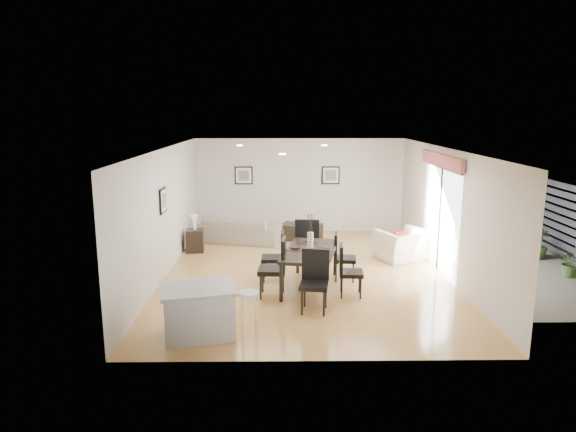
{
  "coord_description": "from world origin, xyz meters",
  "views": [
    {
      "loc": [
        -0.52,
        -10.69,
        3.47
      ],
      "look_at": [
        -0.37,
        0.4,
        1.19
      ],
      "focal_mm": 32.0,
      "sensor_mm": 36.0,
      "label": 1
    }
  ],
  "objects_px": {
    "dining_chair_wnear": "(277,264)",
    "dining_chair_head": "(315,277)",
    "kitchen_island": "(199,311)",
    "bar_stool": "(249,298)",
    "dining_chair_enear": "(347,267)",
    "dining_chair_wfar": "(277,253)",
    "sofa": "(238,230)",
    "dining_chair_efar": "(341,254)",
    "dining_table": "(310,254)",
    "dining_chair_foot": "(307,241)",
    "side_table": "(195,241)",
    "armchair": "(402,245)",
    "coffee_table": "(301,232)"
  },
  "relations": [
    {
      "from": "dining_chair_foot",
      "to": "coffee_table",
      "type": "xyz_separation_m",
      "value": [
        -0.01,
        2.74,
        -0.44
      ]
    },
    {
      "from": "dining_chair_wfar",
      "to": "dining_chair_head",
      "type": "bearing_deg",
      "value": 23.27
    },
    {
      "from": "dining_chair_wnear",
      "to": "kitchen_island",
      "type": "distance_m",
      "value": 2.13
    },
    {
      "from": "side_table",
      "to": "coffee_table",
      "type": "bearing_deg",
      "value": 23.46
    },
    {
      "from": "armchair",
      "to": "dining_chair_head",
      "type": "height_order",
      "value": "dining_chair_head"
    },
    {
      "from": "dining_chair_wnear",
      "to": "dining_chair_head",
      "type": "height_order",
      "value": "dining_chair_wnear"
    },
    {
      "from": "dining_chair_head",
      "to": "dining_chair_foot",
      "type": "distance_m",
      "value": 2.31
    },
    {
      "from": "dining_chair_wnear",
      "to": "dining_chair_efar",
      "type": "distance_m",
      "value": 1.63
    },
    {
      "from": "armchair",
      "to": "dining_chair_foot",
      "type": "bearing_deg",
      "value": -6.4
    },
    {
      "from": "dining_chair_wfar",
      "to": "side_table",
      "type": "relative_size",
      "value": 1.83
    },
    {
      "from": "dining_chair_head",
      "to": "side_table",
      "type": "height_order",
      "value": "dining_chair_head"
    },
    {
      "from": "dining_chair_foot",
      "to": "armchair",
      "type": "bearing_deg",
      "value": -157.37
    },
    {
      "from": "dining_chair_wfar",
      "to": "kitchen_island",
      "type": "bearing_deg",
      "value": -23.55
    },
    {
      "from": "side_table",
      "to": "dining_table",
      "type": "bearing_deg",
      "value": -44.74
    },
    {
      "from": "sofa",
      "to": "dining_chair_head",
      "type": "relative_size",
      "value": 2.1
    },
    {
      "from": "dining_chair_wnear",
      "to": "armchair",
      "type": "bearing_deg",
      "value": 132.85
    },
    {
      "from": "dining_chair_efar",
      "to": "sofa",
      "type": "bearing_deg",
      "value": 44.3
    },
    {
      "from": "dining_chair_wfar",
      "to": "armchair",
      "type": "bearing_deg",
      "value": 116.96
    },
    {
      "from": "dining_chair_wfar",
      "to": "dining_chair_head",
      "type": "xyz_separation_m",
      "value": [
        0.68,
        -1.63,
        0.03
      ]
    },
    {
      "from": "kitchen_island",
      "to": "bar_stool",
      "type": "relative_size",
      "value": 1.85
    },
    {
      "from": "dining_chair_enear",
      "to": "dining_chair_head",
      "type": "distance_m",
      "value": 0.95
    },
    {
      "from": "side_table",
      "to": "sofa",
      "type": "bearing_deg",
      "value": 43.82
    },
    {
      "from": "dining_table",
      "to": "dining_chair_head",
      "type": "height_order",
      "value": "dining_chair_head"
    },
    {
      "from": "dining_chair_head",
      "to": "bar_stool",
      "type": "xyz_separation_m",
      "value": [
        -1.09,
        -1.05,
        0.01
      ]
    },
    {
      "from": "sofa",
      "to": "kitchen_island",
      "type": "xyz_separation_m",
      "value": [
        -0.14,
        -5.89,
        0.07
      ]
    },
    {
      "from": "armchair",
      "to": "dining_chair_efar",
      "type": "distance_m",
      "value": 2.19
    },
    {
      "from": "dining_chair_enear",
      "to": "dining_chair_efar",
      "type": "bearing_deg",
      "value": 4.46
    },
    {
      "from": "sofa",
      "to": "dining_chair_wnear",
      "type": "xyz_separation_m",
      "value": [
        1.08,
        -4.15,
        0.3
      ]
    },
    {
      "from": "dining_chair_efar",
      "to": "dining_chair_foot",
      "type": "xyz_separation_m",
      "value": [
        -0.67,
        0.67,
        0.1
      ]
    },
    {
      "from": "dining_chair_efar",
      "to": "dining_chair_foot",
      "type": "bearing_deg",
      "value": 52.54
    },
    {
      "from": "dining_chair_wfar",
      "to": "dining_chair_head",
      "type": "relative_size",
      "value": 0.95
    },
    {
      "from": "dining_chair_efar",
      "to": "dining_table",
      "type": "bearing_deg",
      "value": 133.26
    },
    {
      "from": "dining_chair_head",
      "to": "coffee_table",
      "type": "xyz_separation_m",
      "value": [
        -0.04,
        5.05,
        -0.39
      ]
    },
    {
      "from": "dining_chair_wfar",
      "to": "bar_stool",
      "type": "height_order",
      "value": "dining_chair_wfar"
    },
    {
      "from": "dining_table",
      "to": "side_table",
      "type": "height_order",
      "value": "dining_table"
    },
    {
      "from": "sofa",
      "to": "coffee_table",
      "type": "height_order",
      "value": "sofa"
    },
    {
      "from": "bar_stool",
      "to": "dining_chair_wfar",
      "type": "bearing_deg",
      "value": 81.21
    },
    {
      "from": "dining_chair_efar",
      "to": "armchair",
      "type": "bearing_deg",
      "value": -40.91
    },
    {
      "from": "dining_table",
      "to": "dining_chair_wnear",
      "type": "bearing_deg",
      "value": -131.99
    },
    {
      "from": "armchair",
      "to": "dining_chair_efar",
      "type": "bearing_deg",
      "value": 16.6
    },
    {
      "from": "sofa",
      "to": "dining_chair_wnear",
      "type": "relative_size",
      "value": 2.01
    },
    {
      "from": "dining_table",
      "to": "dining_chair_wnear",
      "type": "relative_size",
      "value": 1.79
    },
    {
      "from": "dining_chair_efar",
      "to": "kitchen_island",
      "type": "relative_size",
      "value": 0.75
    },
    {
      "from": "dining_table",
      "to": "coffee_table",
      "type": "height_order",
      "value": "dining_table"
    },
    {
      "from": "dining_chair_efar",
      "to": "dining_chair_head",
      "type": "xyz_separation_m",
      "value": [
        -0.65,
        -1.64,
        0.05
      ]
    },
    {
      "from": "dining_chair_foot",
      "to": "side_table",
      "type": "relative_size",
      "value": 2.07
    },
    {
      "from": "kitchen_island",
      "to": "coffee_table",
      "type": "bearing_deg",
      "value": 59.32
    },
    {
      "from": "dining_table",
      "to": "dining_chair_enear",
      "type": "distance_m",
      "value": 0.82
    },
    {
      "from": "dining_chair_wfar",
      "to": "dining_chair_enear",
      "type": "relative_size",
      "value": 1.04
    },
    {
      "from": "armchair",
      "to": "kitchen_island",
      "type": "distance_m",
      "value": 5.87
    }
  ]
}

